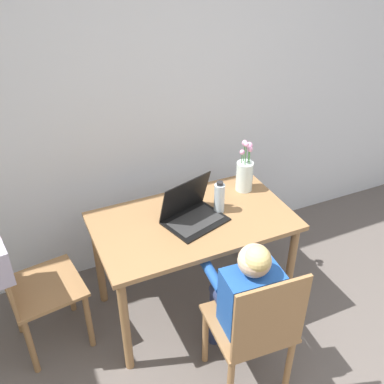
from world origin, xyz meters
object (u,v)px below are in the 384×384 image
(chair_occupied, at_px, (255,330))
(person_seated, at_px, (245,293))
(laptop, at_px, (191,211))
(chair_spare, at_px, (17,273))
(flower_vase, at_px, (245,173))
(water_bottle, at_px, (219,198))

(chair_occupied, distance_m, person_seated, 0.19)
(chair_occupied, bearing_deg, laptop, -82.29)
(chair_spare, xyz_separation_m, flower_vase, (1.45, 0.09, 0.23))
(laptop, xyz_separation_m, water_bottle, (0.19, 0.01, 0.04))
(flower_vase, xyz_separation_m, water_bottle, (-0.26, -0.15, -0.02))
(water_bottle, bearing_deg, chair_spare, 176.79)
(chair_occupied, xyz_separation_m, chair_spare, (-1.04, 0.76, 0.14))
(chair_occupied, bearing_deg, water_bottle, -97.61)
(water_bottle, bearing_deg, chair_occupied, -101.58)
(flower_vase, distance_m, water_bottle, 0.30)
(chair_spare, relative_size, laptop, 2.24)
(chair_spare, height_order, laptop, laptop)
(person_seated, distance_m, laptop, 0.59)
(chair_occupied, height_order, flower_vase, flower_vase)
(chair_occupied, height_order, laptop, laptop)
(chair_spare, xyz_separation_m, laptop, (1.00, -0.07, 0.17))
(flower_vase, bearing_deg, chair_spare, -176.53)
(chair_occupied, distance_m, flower_vase, 1.01)
(chair_spare, height_order, flower_vase, flower_vase)
(laptop, relative_size, water_bottle, 1.94)
(chair_occupied, relative_size, chair_spare, 0.99)
(person_seated, xyz_separation_m, laptop, (-0.05, 0.56, 0.17))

